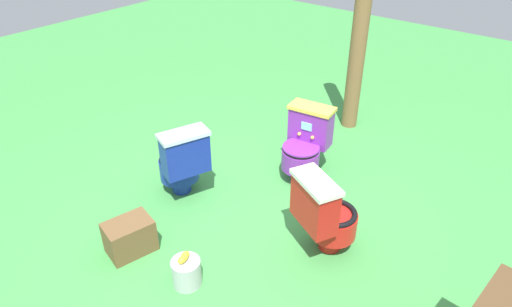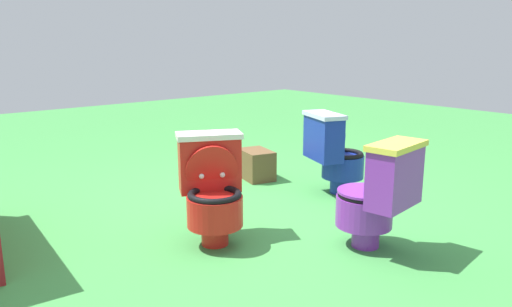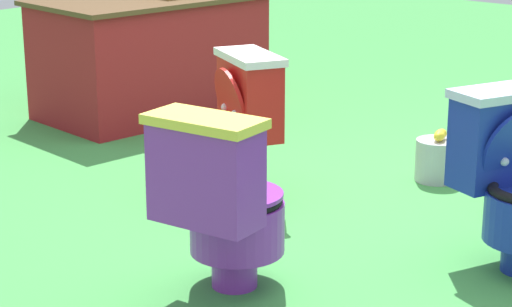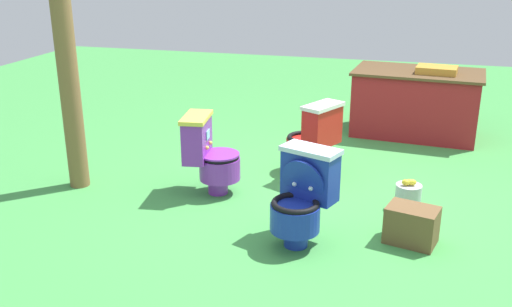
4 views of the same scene
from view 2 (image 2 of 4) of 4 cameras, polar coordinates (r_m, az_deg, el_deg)
name	(u,v)px [view 2 (image 2 of 4)]	position (r m, az deg, el deg)	size (l,w,h in m)	color
ground	(251,210)	(4.00, -0.55, -6.53)	(14.00, 14.00, 0.00)	#429947
toilet_purple	(378,195)	(3.27, 13.80, -4.64)	(0.54, 0.46, 0.73)	purple
toilet_red	(212,187)	(3.33, -5.04, -3.90)	(0.62, 0.58, 0.73)	red
toilet_blue	(334,152)	(4.38, 8.94, 0.13)	(0.55, 0.60, 0.73)	#192D9E
small_crate	(256,165)	(4.85, 0.02, -1.28)	(0.37, 0.26, 0.29)	brown
lemon_bucket	(207,179)	(4.47, -5.63, -2.93)	(0.22, 0.22, 0.28)	#B7B7BF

